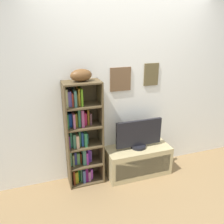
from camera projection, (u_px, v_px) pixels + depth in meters
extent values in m
cube|color=olive|center=(158.00, 218.00, 2.72)|extent=(5.20, 5.20, 0.04)
cube|color=silver|center=(125.00, 89.00, 3.27)|extent=(4.80, 0.06, 2.55)
cube|color=brown|center=(121.00, 79.00, 3.16)|extent=(0.30, 0.02, 0.32)
cube|color=#9A9DB9|center=(121.00, 79.00, 3.16)|extent=(0.25, 0.01, 0.27)
cube|color=brown|center=(151.00, 74.00, 3.29)|extent=(0.22, 0.02, 0.32)
cube|color=gray|center=(151.00, 75.00, 3.29)|extent=(0.17, 0.01, 0.27)
cube|color=#4F3F27|center=(67.00, 137.00, 3.04)|extent=(0.02, 0.29, 1.46)
cube|color=#4F3F27|center=(101.00, 132.00, 3.18)|extent=(0.02, 0.29, 1.46)
cube|color=#4F3F27|center=(82.00, 131.00, 3.24)|extent=(0.49, 0.01, 1.46)
cube|color=#4F3F27|center=(86.00, 180.00, 3.36)|extent=(0.45, 0.28, 0.02)
cube|color=#4F3F27|center=(85.00, 163.00, 3.26)|extent=(0.45, 0.28, 0.02)
cube|color=#4F3F27|center=(84.00, 145.00, 3.16)|extent=(0.45, 0.28, 0.02)
cube|color=#4F3F27|center=(84.00, 126.00, 3.07)|extent=(0.45, 0.28, 0.02)
cube|color=#4F3F27|center=(83.00, 106.00, 2.97)|extent=(0.45, 0.28, 0.02)
cube|color=#4F3F27|center=(81.00, 82.00, 2.86)|extent=(0.45, 0.28, 0.02)
cube|color=olive|center=(71.00, 174.00, 3.32)|extent=(0.02, 0.15, 0.18)
cube|color=#5B220F|center=(73.00, 174.00, 3.28)|extent=(0.02, 0.23, 0.22)
cube|color=olive|center=(76.00, 174.00, 3.32)|extent=(0.04, 0.20, 0.18)
cube|color=#1F8F32|center=(78.00, 172.00, 3.34)|extent=(0.02, 0.15, 0.22)
cube|color=#2E5B3D|center=(80.00, 172.00, 3.33)|extent=(0.02, 0.20, 0.22)
cube|color=#3C4F82|center=(83.00, 173.00, 3.33)|extent=(0.04, 0.23, 0.20)
cube|color=#510E4A|center=(85.00, 171.00, 3.34)|extent=(0.04, 0.21, 0.24)
cube|color=#885881|center=(88.00, 173.00, 3.37)|extent=(0.04, 0.21, 0.16)
cube|color=purple|center=(90.00, 171.00, 3.40)|extent=(0.03, 0.17, 0.16)
cube|color=#74BB85|center=(70.00, 156.00, 3.20)|extent=(0.03, 0.17, 0.23)
cube|color=#647447|center=(73.00, 158.00, 3.21)|extent=(0.02, 0.20, 0.17)
cube|color=navy|center=(75.00, 156.00, 3.23)|extent=(0.03, 0.16, 0.19)
cube|color=#588D49|center=(78.00, 156.00, 3.25)|extent=(0.04, 0.17, 0.17)
cube|color=maroon|center=(80.00, 156.00, 3.27)|extent=(0.02, 0.15, 0.15)
cube|color=#346353|center=(83.00, 154.00, 3.24)|extent=(0.04, 0.22, 0.24)
cube|color=purple|center=(86.00, 155.00, 3.26)|extent=(0.03, 0.22, 0.18)
cube|color=#561F9B|center=(88.00, 152.00, 3.29)|extent=(0.04, 0.16, 0.23)
cube|color=#5F3C8A|center=(90.00, 154.00, 3.31)|extent=(0.02, 0.15, 0.18)
cube|color=#4A205D|center=(68.00, 140.00, 3.09)|extent=(0.02, 0.21, 0.18)
cube|color=#32805A|center=(70.00, 138.00, 3.11)|extent=(0.03, 0.18, 0.21)
cube|color=#3A7056|center=(73.00, 139.00, 3.11)|extent=(0.04, 0.22, 0.19)
cube|color=tan|center=(76.00, 139.00, 3.12)|extent=(0.04, 0.23, 0.18)
cube|color=#25623B|center=(79.00, 137.00, 3.14)|extent=(0.03, 0.18, 0.21)
cube|color=#2950AB|center=(81.00, 137.00, 3.15)|extent=(0.03, 0.19, 0.19)
cube|color=#2B7346|center=(84.00, 137.00, 3.15)|extent=(0.03, 0.23, 0.20)
cube|color=#216164|center=(86.00, 137.00, 3.20)|extent=(0.03, 0.15, 0.15)
cube|color=#266830|center=(67.00, 119.00, 2.99)|extent=(0.02, 0.20, 0.20)
cube|color=blue|center=(70.00, 119.00, 3.03)|extent=(0.04, 0.15, 0.18)
cube|color=#A05878|center=(73.00, 119.00, 3.01)|extent=(0.03, 0.23, 0.20)
cube|color=olive|center=(75.00, 118.00, 3.04)|extent=(0.03, 0.18, 0.18)
cube|color=#2F7144|center=(78.00, 116.00, 3.04)|extent=(0.03, 0.19, 0.24)
cube|color=#8D406D|center=(81.00, 116.00, 3.04)|extent=(0.03, 0.22, 0.24)
cube|color=#B12147|center=(84.00, 117.00, 3.09)|extent=(0.04, 0.16, 0.17)
cube|color=brown|center=(87.00, 116.00, 3.09)|extent=(0.03, 0.17, 0.22)
cube|color=#4F3038|center=(90.00, 117.00, 3.10)|extent=(0.02, 0.18, 0.16)
cube|color=tan|center=(66.00, 97.00, 2.88)|extent=(0.03, 0.21, 0.24)
cube|color=#6251A4|center=(69.00, 98.00, 2.92)|extent=(0.04, 0.17, 0.19)
cube|color=#BF3D2D|center=(72.00, 98.00, 2.93)|extent=(0.02, 0.18, 0.17)
cube|color=#3D6C61|center=(74.00, 97.00, 2.92)|extent=(0.03, 0.22, 0.21)
cube|color=brown|center=(76.00, 98.00, 2.96)|extent=(0.02, 0.17, 0.16)
cube|color=#AD7B24|center=(78.00, 96.00, 2.95)|extent=(0.02, 0.18, 0.22)
cube|color=#579017|center=(80.00, 96.00, 2.95)|extent=(0.02, 0.21, 0.22)
ellipsoid|color=brown|center=(81.00, 75.00, 2.83)|extent=(0.29, 0.19, 0.15)
cube|color=tan|center=(138.00, 160.00, 3.47)|extent=(0.95, 0.41, 0.43)
cube|color=#7E7250|center=(144.00, 167.00, 3.30)|extent=(0.85, 0.01, 0.28)
cylinder|color=black|center=(138.00, 146.00, 3.39)|extent=(0.22, 0.22, 0.04)
cube|color=black|center=(139.00, 133.00, 3.32)|extent=(0.69, 0.04, 0.39)
cube|color=teal|center=(139.00, 133.00, 3.31)|extent=(0.65, 0.01, 0.35)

